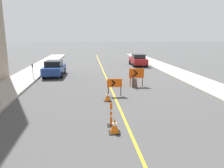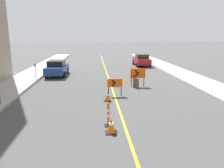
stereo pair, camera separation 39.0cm
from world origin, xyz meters
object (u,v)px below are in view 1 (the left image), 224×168
(traffic_cone_fourth, at_px, (108,97))
(arrow_barricade_primary, at_px, (115,84))
(parked_car_curb_mid, at_px, (138,60))
(delineator_post_rear, at_px, (111,116))
(traffic_cone_third, at_px, (114,126))
(parked_car_curb_near, at_px, (54,68))
(arrow_barricade_secondary, at_px, (137,74))
(parking_meter_far_curb, at_px, (33,68))

(traffic_cone_fourth, height_order, arrow_barricade_primary, arrow_barricade_primary)
(parked_car_curb_mid, bearing_deg, delineator_post_rear, -105.08)
(traffic_cone_third, relative_size, arrow_barricade_primary, 0.54)
(traffic_cone_fourth, relative_size, parked_car_curb_near, 0.14)
(arrow_barricade_primary, bearing_deg, traffic_cone_fourth, -114.50)
(arrow_barricade_secondary, relative_size, parked_car_curb_mid, 0.34)
(arrow_barricade_primary, distance_m, parked_car_curb_near, 9.62)
(traffic_cone_fourth, bearing_deg, parking_meter_far_curb, 130.74)
(arrow_barricade_secondary, bearing_deg, parking_meter_far_curb, 164.19)
(delineator_post_rear, distance_m, parked_car_curb_near, 13.90)
(arrow_barricade_secondary, xyz_separation_m, parking_meter_far_curb, (-8.95, 3.39, 0.09))
(traffic_cone_fourth, distance_m, delineator_post_rear, 3.88)
(traffic_cone_fourth, bearing_deg, parked_car_curb_near, 116.45)
(traffic_cone_third, relative_size, parking_meter_far_curb, 0.48)
(parked_car_curb_mid, xyz_separation_m, parking_meter_far_curb, (-11.87, -8.76, 0.32))
(delineator_post_rear, xyz_separation_m, parking_meter_far_curb, (-6.07, 11.14, 0.64))
(traffic_cone_fourth, bearing_deg, arrow_barricade_secondary, 55.30)
(parked_car_curb_near, height_order, parked_car_curb_mid, same)
(parked_car_curb_near, bearing_deg, parked_car_curb_mid, 34.96)
(arrow_barricade_primary, bearing_deg, traffic_cone_third, -95.90)
(arrow_barricade_primary, bearing_deg, arrow_barricade_secondary, 52.67)
(traffic_cone_fourth, xyz_separation_m, arrow_barricade_primary, (0.57, 1.20, 0.54))
(traffic_cone_third, distance_m, delineator_post_rear, 0.78)
(arrow_barricade_secondary, relative_size, parked_car_curb_near, 0.33)
(arrow_barricade_primary, height_order, parking_meter_far_curb, parking_meter_far_curb)
(traffic_cone_third, bearing_deg, parked_car_curb_near, 107.88)
(arrow_barricade_secondary, height_order, parked_car_curb_near, parked_car_curb_near)
(parked_car_curb_near, bearing_deg, traffic_cone_fourth, -61.95)
(arrow_barricade_primary, bearing_deg, parked_car_curb_mid, 72.21)
(traffic_cone_third, height_order, parked_car_curb_mid, parked_car_curb_mid)
(arrow_barricade_secondary, distance_m, parked_car_curb_mid, 12.50)
(traffic_cone_third, bearing_deg, parked_car_curb_mid, 74.48)
(parking_meter_far_curb, bearing_deg, delineator_post_rear, -61.43)
(delineator_post_rear, height_order, parked_car_curb_near, parked_car_curb_near)
(arrow_barricade_primary, bearing_deg, parking_meter_far_curb, 139.37)
(traffic_cone_fourth, xyz_separation_m, parking_meter_far_curb, (-6.26, 7.27, 0.82))
(traffic_cone_third, bearing_deg, arrow_barricade_primary, 83.13)
(arrow_barricade_secondary, bearing_deg, traffic_cone_fourth, -119.76)
(traffic_cone_fourth, bearing_deg, delineator_post_rear, -92.86)
(arrow_barricade_primary, xyz_separation_m, parked_car_curb_near, (-5.20, 8.09, -0.04))
(traffic_cone_third, relative_size, parked_car_curb_near, 0.15)
(traffic_cone_third, bearing_deg, parking_meter_far_curb, 117.26)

